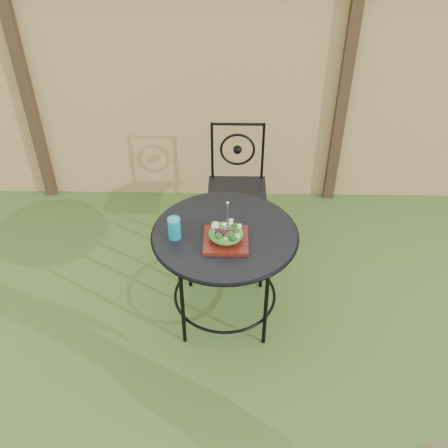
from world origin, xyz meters
name	(u,v)px	position (x,y,z in m)	size (l,w,h in m)	color
ground	(163,395)	(0.00, 0.00, 0.00)	(60.00, 60.00, 0.00)	#294B18
fence	(185,97)	(0.00, 2.19, 0.95)	(8.00, 0.12, 1.90)	tan
patio_table	(225,249)	(0.36, 0.68, 0.59)	(0.92, 0.92, 0.72)	black
patio_chair	(237,183)	(0.44, 1.57, 0.50)	(0.46, 0.46, 0.95)	black
salad_plate	(226,240)	(0.37, 0.59, 0.74)	(0.27, 0.27, 0.02)	#3D0809
salad	(226,234)	(0.37, 0.59, 0.79)	(0.21, 0.21, 0.08)	#235614
fork	(228,216)	(0.38, 0.59, 0.92)	(0.01, 0.01, 0.18)	silver
drinking_glass	(174,228)	(0.06, 0.63, 0.79)	(0.08, 0.08, 0.14)	#0D8A9E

